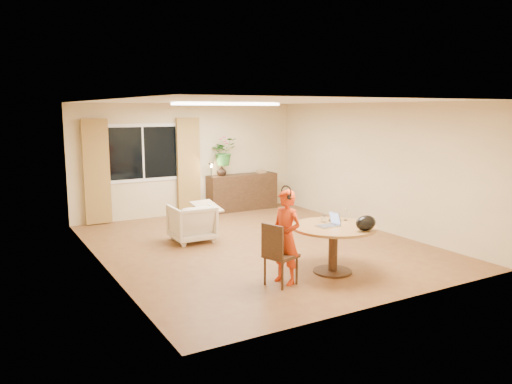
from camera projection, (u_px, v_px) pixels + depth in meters
floor at (258, 245)px, 9.16m from camera, size 6.50×6.50×0.00m
ceiling at (258, 101)px, 8.74m from camera, size 6.50×6.50×0.00m
wall_back at (189, 159)px, 11.73m from camera, size 5.50×0.00×5.50m
wall_left at (102, 186)px, 7.61m from camera, size 0.00×6.50×6.50m
wall_right at (373, 166)px, 10.30m from camera, size 0.00×6.50×6.50m
window at (143, 153)px, 11.15m from camera, size 1.70×0.03×1.30m
curtain_left at (97, 172)px, 10.63m from camera, size 0.55×0.08×2.25m
curtain_right at (189, 166)px, 11.65m from camera, size 0.55×0.08×2.25m
ceiling_panel at (227, 104)px, 9.77m from camera, size 2.20×0.35×0.05m
dining_table at (333, 236)px, 7.54m from camera, size 1.28×1.28×0.73m
dining_chair at (281, 254)px, 7.02m from camera, size 0.53×0.51×0.90m
child at (286, 237)px, 7.07m from camera, size 0.57×0.46×1.35m
laptop at (327, 219)px, 7.46m from camera, size 0.35×0.24×0.22m
tumbler at (324, 219)px, 7.75m from camera, size 0.08×0.08×0.11m
wine_glass at (345, 214)px, 7.87m from camera, size 0.07×0.07×0.19m
pot_lid at (335, 220)px, 7.84m from camera, size 0.23×0.23×0.03m
handbag at (366, 223)px, 7.19m from camera, size 0.38×0.29×0.23m
armchair at (192, 223)px, 9.37m from camera, size 0.77×0.79×0.71m
throw at (207, 203)px, 9.41m from camera, size 0.52×0.61×0.03m
sideboard at (242, 192)px, 12.30m from camera, size 1.77×0.43×0.89m
vase at (222, 171)px, 11.94m from camera, size 0.29×0.29×0.25m
bouquet at (223, 152)px, 11.89m from camera, size 0.73×0.68×0.66m
book_stack at (261, 171)px, 12.49m from camera, size 0.21×0.16×0.08m
desk_lamp at (211, 170)px, 11.74m from camera, size 0.18×0.18×0.35m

